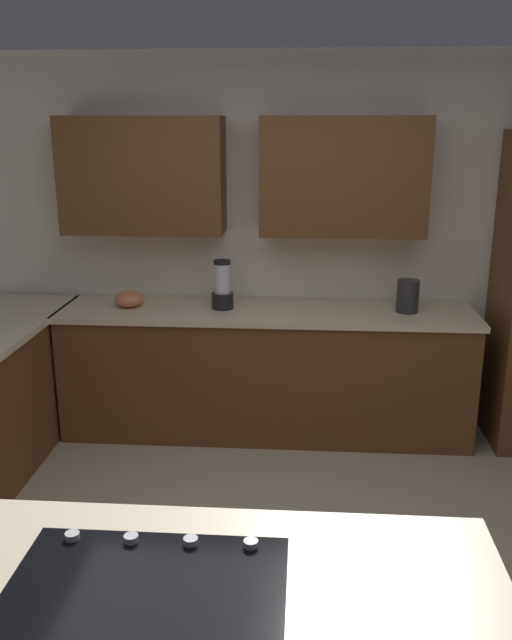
% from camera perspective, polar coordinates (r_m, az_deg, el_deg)
% --- Properties ---
extents(ground_plane, '(14.00, 14.00, 0.00)m').
position_cam_1_polar(ground_plane, '(3.40, 0.84, -22.03)').
color(ground_plane, '#9E937F').
extents(wall_back, '(6.00, 0.44, 2.60)m').
position_cam_1_polar(wall_back, '(4.76, 1.43, 8.09)').
color(wall_back, silver).
rests_on(wall_back, ground).
extents(lower_cabinets_back, '(2.80, 0.60, 0.86)m').
position_cam_1_polar(lower_cabinets_back, '(4.70, 0.85, -4.63)').
color(lower_cabinets_back, brown).
rests_on(lower_cabinets_back, ground).
extents(countertop_back, '(2.84, 0.64, 0.04)m').
position_cam_1_polar(countertop_back, '(4.56, 0.87, 0.65)').
color(countertop_back, beige).
rests_on(countertop_back, lower_cabinets_back).
extents(island_top, '(2.00, 0.90, 0.04)m').
position_cam_1_polar(island_top, '(1.96, -9.58, -22.87)').
color(island_top, beige).
rests_on(island_top, island_base).
extents(cooktop, '(0.76, 0.56, 0.03)m').
position_cam_1_polar(cooktop, '(1.95, -9.58, -22.14)').
color(cooktop, black).
rests_on(cooktop, island_top).
extents(blender, '(0.15, 0.15, 0.34)m').
position_cam_1_polar(blender, '(4.56, -2.88, 2.76)').
color(blender, black).
rests_on(blender, countertop_back).
extents(mixing_bowl, '(0.20, 0.20, 0.11)m').
position_cam_1_polar(mixing_bowl, '(4.70, -10.76, 1.79)').
color(mixing_bowl, '#CC724C').
rests_on(mixing_bowl, countertop_back).
extents(kettle, '(0.15, 0.15, 0.22)m').
position_cam_1_polar(kettle, '(4.59, 12.82, 2.00)').
color(kettle, '#262628').
rests_on(kettle, countertop_back).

